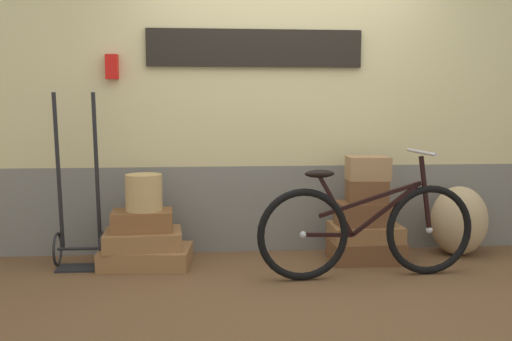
% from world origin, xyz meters
% --- Properties ---
extents(ground, '(9.75, 5.20, 0.06)m').
position_xyz_m(ground, '(0.00, 0.00, -0.03)').
color(ground, brown).
extents(station_building, '(7.75, 0.74, 2.45)m').
position_xyz_m(station_building, '(0.01, 0.85, 1.23)').
color(station_building, slate).
rests_on(station_building, ground).
extents(suitcase_0, '(0.74, 0.54, 0.15)m').
position_xyz_m(suitcase_0, '(-1.16, 0.37, 0.07)').
color(suitcase_0, olive).
rests_on(suitcase_0, ground).
extents(suitcase_1, '(0.63, 0.47, 0.14)m').
position_xyz_m(suitcase_1, '(-1.18, 0.38, 0.22)').
color(suitcase_1, olive).
rests_on(suitcase_1, suitcase_0).
extents(suitcase_2, '(0.48, 0.34, 0.16)m').
position_xyz_m(suitcase_2, '(-1.19, 0.38, 0.37)').
color(suitcase_2, brown).
rests_on(suitcase_2, suitcase_1).
extents(suitcase_3, '(0.59, 0.40, 0.17)m').
position_xyz_m(suitcase_3, '(0.62, 0.36, 0.09)').
color(suitcase_3, brown).
rests_on(suitcase_3, ground).
extents(suitcase_4, '(0.58, 0.42, 0.12)m').
position_xyz_m(suitcase_4, '(0.63, 0.40, 0.23)').
color(suitcase_4, olive).
rests_on(suitcase_4, suitcase_3).
extents(suitcase_5, '(0.44, 0.30, 0.19)m').
position_xyz_m(suitcase_5, '(0.60, 0.37, 0.39)').
color(suitcase_5, brown).
rests_on(suitcase_5, suitcase_4).
extents(suitcase_6, '(0.34, 0.26, 0.18)m').
position_xyz_m(suitcase_6, '(0.63, 0.38, 0.58)').
color(suitcase_6, brown).
rests_on(suitcase_6, suitcase_5).
extents(suitcase_7, '(0.34, 0.26, 0.19)m').
position_xyz_m(suitcase_7, '(0.64, 0.39, 0.76)').
color(suitcase_7, '#9E754C').
rests_on(suitcase_7, suitcase_6).
extents(wicker_basket, '(0.29, 0.29, 0.29)m').
position_xyz_m(wicker_basket, '(-1.17, 0.38, 0.59)').
color(wicker_basket, tan).
rests_on(wicker_basket, suitcase_2).
extents(luggage_trolley, '(0.38, 0.35, 1.38)m').
position_xyz_m(luggage_trolley, '(-1.69, 0.42, 0.34)').
color(luggage_trolley, black).
rests_on(luggage_trolley, ground).
extents(burlap_sack, '(0.48, 0.41, 0.59)m').
position_xyz_m(burlap_sack, '(1.47, 0.48, 0.30)').
color(burlap_sack, tan).
rests_on(burlap_sack, ground).
extents(bicycle, '(1.66, 0.46, 0.94)m').
position_xyz_m(bicycle, '(0.50, -0.09, 0.36)').
color(bicycle, black).
rests_on(bicycle, ground).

